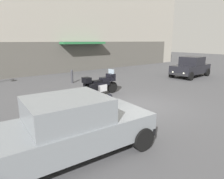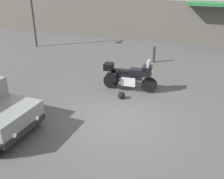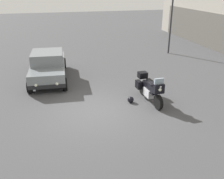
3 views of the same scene
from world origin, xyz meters
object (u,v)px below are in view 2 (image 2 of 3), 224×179
(motorcycle, at_px, (129,76))
(streetlamp_curbside, at_px, (30,2))
(helmet, at_px, (121,95))
(bollard_curbside, at_px, (154,53))

(motorcycle, relative_size, streetlamp_curbside, 0.49)
(motorcycle, height_order, helmet, motorcycle)
(streetlamp_curbside, height_order, bollard_curbside, streetlamp_curbside)
(motorcycle, bearing_deg, helmet, -95.46)
(helmet, distance_m, bollard_curbside, 4.83)
(streetlamp_curbside, distance_m, bollard_curbside, 8.25)
(motorcycle, relative_size, bollard_curbside, 2.39)
(helmet, bearing_deg, streetlamp_curbside, 144.58)
(motorcycle, distance_m, bollard_curbside, 3.94)
(bollard_curbside, bearing_deg, streetlamp_curbside, 175.90)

